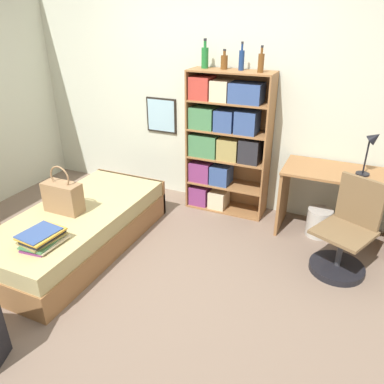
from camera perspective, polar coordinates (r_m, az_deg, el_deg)
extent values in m
plane|color=#756051|center=(3.63, -7.47, -10.77)|extent=(14.00, 14.00, 0.00)
cube|color=beige|center=(4.44, 2.53, 14.69)|extent=(10.00, 0.06, 2.60)
cube|color=black|center=(4.72, -4.68, 11.56)|extent=(0.40, 0.02, 0.42)
cube|color=#99C1D6|center=(4.71, -4.75, 11.53)|extent=(0.36, 0.01, 0.38)
cube|color=olive|center=(3.94, -16.71, -6.37)|extent=(0.91, 1.94, 0.25)
cube|color=tan|center=(3.84, -17.10, -3.75)|extent=(0.88, 1.91, 0.16)
cube|color=olive|center=(4.56, -9.31, 0.15)|extent=(0.91, 0.04, 0.41)
cube|color=#93704C|center=(3.76, -19.06, -0.79)|extent=(0.37, 0.17, 0.29)
torus|color=#93704C|center=(3.67, -19.52, 2.17)|extent=(0.22, 0.02, 0.22)
cube|color=#7A336B|center=(3.35, -21.78, -7.31)|extent=(0.25, 0.34, 0.02)
cube|color=beige|center=(3.35, -21.59, -7.00)|extent=(0.29, 0.32, 0.01)
cube|color=#427A4C|center=(3.33, -21.93, -7.02)|extent=(0.25, 0.32, 0.01)
cube|color=#99894C|center=(3.35, -21.81, -6.55)|extent=(0.28, 0.37, 0.01)
cube|color=#232328|center=(3.33, -21.75, -6.36)|extent=(0.22, 0.33, 0.02)
cube|color=#99894C|center=(3.32, -22.02, -6.08)|extent=(0.22, 0.26, 0.02)
cube|color=gold|center=(3.30, -22.01, -5.92)|extent=(0.28, 0.34, 0.01)
cube|color=#334C84|center=(3.30, -22.31, -5.75)|extent=(0.28, 0.33, 0.01)
cube|color=olive|center=(4.41, -0.02, 7.97)|extent=(0.02, 0.34, 1.61)
cube|color=olive|center=(4.15, 11.49, 6.27)|extent=(0.02, 0.34, 1.61)
cube|color=olive|center=(4.41, 6.27, 7.80)|extent=(0.92, 0.01, 1.61)
cube|color=olive|center=(4.57, 5.14, -2.30)|extent=(0.88, 0.34, 0.02)
cube|color=olive|center=(4.43, 5.30, 1.27)|extent=(0.88, 0.34, 0.02)
cube|color=olive|center=(4.31, 5.47, 5.16)|extent=(0.88, 0.34, 0.02)
cube|color=olive|center=(4.21, 5.66, 9.26)|extent=(0.88, 0.34, 0.02)
cube|color=olive|center=(4.13, 5.85, 13.54)|extent=(0.88, 0.34, 0.02)
cube|color=olive|center=(4.08, 6.05, 17.83)|extent=(0.88, 0.34, 0.02)
cube|color=#7A336B|center=(4.60, 1.36, -0.28)|extent=(0.22, 0.25, 0.23)
cube|color=beige|center=(4.53, 4.12, -0.97)|extent=(0.20, 0.25, 0.20)
cube|color=#7A336B|center=(4.47, 1.56, 3.30)|extent=(0.25, 0.25, 0.23)
cube|color=#334C84|center=(4.39, 4.50, 2.74)|extent=(0.21, 0.25, 0.22)
cube|color=#427A4C|center=(4.34, 2.08, 7.28)|extent=(0.32, 0.25, 0.25)
cube|color=#99894C|center=(4.25, 5.78, 6.66)|extent=(0.23, 0.25, 0.24)
cube|color=#232328|center=(4.18, 8.94, 6.33)|extent=(0.22, 0.25, 0.26)
cube|color=#427A4C|center=(4.26, 1.84, 11.33)|extent=(0.27, 0.25, 0.24)
cube|color=#334C84|center=(4.17, 5.20, 10.88)|extent=(0.21, 0.25, 0.23)
cube|color=#334C84|center=(4.10, 8.43, 10.55)|extent=(0.23, 0.25, 0.24)
cube|color=#B2382D|center=(4.20, 1.57, 15.64)|extent=(0.22, 0.25, 0.24)
cube|color=beige|center=(4.12, 4.55, 15.20)|extent=(0.19, 0.25, 0.21)
cube|color=#334C84|center=(4.04, 8.36, 14.73)|extent=(0.34, 0.25, 0.20)
cylinder|color=#1E6B2D|center=(4.20, 1.98, 19.73)|extent=(0.08, 0.08, 0.21)
cylinder|color=#1E6B2D|center=(4.19, 2.01, 21.60)|extent=(0.03, 0.03, 0.07)
cylinder|color=#232328|center=(4.19, 2.02, 22.20)|extent=(0.03, 0.03, 0.02)
cylinder|color=brown|center=(4.14, 4.93, 19.09)|extent=(0.07, 0.07, 0.14)
cylinder|color=brown|center=(4.13, 4.98, 20.36)|extent=(0.03, 0.03, 0.04)
cylinder|color=#232328|center=(4.13, 5.00, 20.77)|extent=(0.03, 0.03, 0.02)
cylinder|color=navy|center=(4.07, 7.55, 19.25)|extent=(0.06, 0.06, 0.19)
cylinder|color=navy|center=(4.06, 7.66, 21.04)|extent=(0.02, 0.02, 0.06)
cylinder|color=#232328|center=(4.06, 7.70, 21.62)|extent=(0.03, 0.03, 0.02)
cylinder|color=brown|center=(3.95, 10.47, 18.75)|extent=(0.06, 0.06, 0.18)
cylinder|color=brown|center=(3.94, 10.61, 20.42)|extent=(0.02, 0.02, 0.06)
cylinder|color=#232328|center=(3.94, 10.66, 20.97)|extent=(0.03, 0.03, 0.02)
cube|color=olive|center=(3.98, 21.88, 2.76)|extent=(1.12, 0.58, 0.02)
cube|color=olive|center=(4.17, 13.75, -0.58)|extent=(0.03, 0.54, 0.71)
cylinder|color=black|center=(3.97, 24.54, 2.53)|extent=(0.13, 0.13, 0.02)
cylinder|color=black|center=(3.91, 25.01, 4.92)|extent=(0.02, 0.02, 0.34)
cone|color=black|center=(3.86, 26.11, 7.50)|extent=(0.15, 0.11, 0.15)
cylinder|color=black|center=(3.75, 21.15, -10.70)|extent=(0.49, 0.49, 0.06)
cylinder|color=#333338|center=(3.66, 21.56, -8.59)|extent=(0.05, 0.05, 0.39)
cube|color=brown|center=(3.55, 22.10, -5.75)|extent=(0.59, 0.59, 0.03)
cube|color=brown|center=(3.61, 24.26, -1.31)|extent=(0.38, 0.20, 0.44)
cylinder|color=#B7B2A8|center=(4.17, 18.75, -4.40)|extent=(0.25, 0.25, 0.30)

